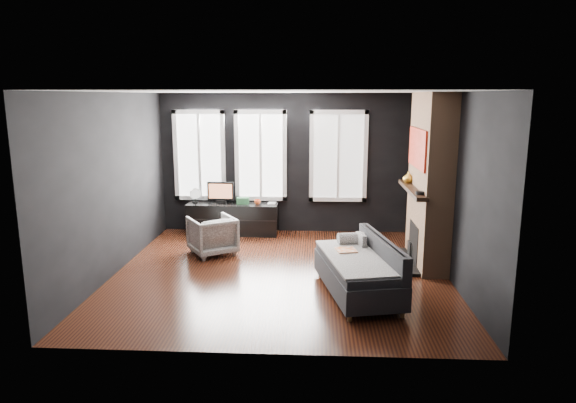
# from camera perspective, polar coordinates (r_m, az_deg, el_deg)

# --- Properties ---
(floor) EXTENTS (5.00, 5.00, 0.00)m
(floor) POSITION_cam_1_polar(r_m,az_deg,el_deg) (7.88, -0.86, -7.94)
(floor) COLOR black
(floor) RESTS_ON ground
(ceiling) EXTENTS (5.00, 5.00, 0.00)m
(ceiling) POSITION_cam_1_polar(r_m,az_deg,el_deg) (7.42, -0.92, 12.10)
(ceiling) COLOR white
(ceiling) RESTS_ON ground
(wall_back) EXTENTS (5.00, 0.02, 2.70)m
(wall_back) POSITION_cam_1_polar(r_m,az_deg,el_deg) (10.00, 0.13, 4.25)
(wall_back) COLOR black
(wall_back) RESTS_ON ground
(wall_left) EXTENTS (0.02, 5.00, 2.70)m
(wall_left) POSITION_cam_1_polar(r_m,az_deg,el_deg) (8.10, -18.82, 1.85)
(wall_left) COLOR black
(wall_left) RESTS_ON ground
(wall_right) EXTENTS (0.02, 5.00, 2.70)m
(wall_right) POSITION_cam_1_polar(r_m,az_deg,el_deg) (7.77, 17.84, 1.52)
(wall_right) COLOR black
(wall_right) RESTS_ON ground
(windows) EXTENTS (4.00, 0.16, 1.76)m
(windows) POSITION_cam_1_polar(r_m,az_deg,el_deg) (9.91, -2.52, 10.14)
(windows) COLOR white
(windows) RESTS_ON wall_back
(fireplace) EXTENTS (0.70, 1.62, 2.70)m
(fireplace) POSITION_cam_1_polar(r_m,az_deg,el_deg) (8.30, 15.48, 2.28)
(fireplace) COLOR #93724C
(fireplace) RESTS_ON floor
(sofa) EXTENTS (1.26, 1.94, 0.77)m
(sofa) POSITION_cam_1_polar(r_m,az_deg,el_deg) (7.01, 7.75, -7.22)
(sofa) COLOR black
(sofa) RESTS_ON floor
(stripe_pillow) EXTENTS (0.14, 0.30, 0.29)m
(stripe_pillow) POSITION_cam_1_polar(r_m,az_deg,el_deg) (7.48, 8.12, -4.66)
(stripe_pillow) COLOR gray
(stripe_pillow) RESTS_ON sofa
(armchair) EXTENTS (0.94, 0.92, 0.72)m
(armchair) POSITION_cam_1_polar(r_m,az_deg,el_deg) (8.79, -8.41, -3.53)
(armchair) COLOR silver
(armchair) RESTS_ON floor
(media_console) EXTENTS (1.76, 0.58, 0.60)m
(media_console) POSITION_cam_1_polar(r_m,az_deg,el_deg) (10.05, -6.13, -1.87)
(media_console) COLOR black
(media_console) RESTS_ON floor
(monitor) EXTENTS (0.53, 0.12, 0.47)m
(monitor) POSITION_cam_1_polar(r_m,az_deg,el_deg) (10.01, -7.49, 1.16)
(monitor) COLOR black
(monitor) RESTS_ON media_console
(desk_fan) EXTENTS (0.27, 0.27, 0.30)m
(desk_fan) POSITION_cam_1_polar(r_m,az_deg,el_deg) (10.11, -10.28, 0.71)
(desk_fan) COLOR #989898
(desk_fan) RESTS_ON media_console
(mug) EXTENTS (0.14, 0.13, 0.12)m
(mug) POSITION_cam_1_polar(r_m,az_deg,el_deg) (9.81, -3.42, 0.00)
(mug) COLOR #E75625
(mug) RESTS_ON media_console
(book) EXTENTS (0.15, 0.03, 0.21)m
(book) POSITION_cam_1_polar(r_m,az_deg,el_deg) (9.89, -2.25, 0.36)
(book) COLOR #A79E86
(book) RESTS_ON media_console
(storage_box) EXTENTS (0.24, 0.16, 0.13)m
(storage_box) POSITION_cam_1_polar(r_m,az_deg,el_deg) (9.91, -5.03, 0.10)
(storage_box) COLOR #2E673C
(storage_box) RESTS_ON media_console
(mantel_vase) EXTENTS (0.24, 0.25, 0.18)m
(mantel_vase) POSITION_cam_1_polar(r_m,az_deg,el_deg) (8.69, 13.24, 2.61)
(mantel_vase) COLOR gold
(mantel_vase) RESTS_ON fireplace
(mantel_clock) EXTENTS (0.14, 0.14, 0.04)m
(mantel_clock) POSITION_cam_1_polar(r_m,az_deg,el_deg) (7.73, 14.48, 0.93)
(mantel_clock) COLOR black
(mantel_clock) RESTS_ON fireplace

